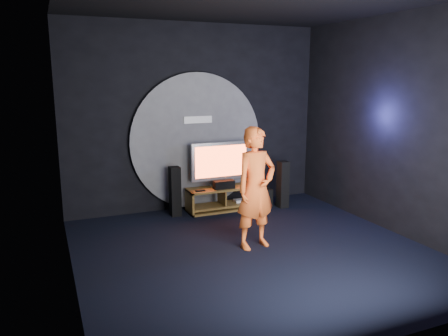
# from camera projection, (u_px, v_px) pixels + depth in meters

# --- Properties ---
(floor) EXTENTS (5.00, 5.00, 0.00)m
(floor) POSITION_uv_depth(u_px,v_px,m) (253.00, 251.00, 6.41)
(floor) COLOR black
(floor) RESTS_ON ground
(back_wall) EXTENTS (5.00, 0.04, 3.50)m
(back_wall) POSITION_uv_depth(u_px,v_px,m) (196.00, 118.00, 8.31)
(back_wall) COLOR black
(back_wall) RESTS_ON ground
(front_wall) EXTENTS (5.00, 0.04, 3.50)m
(front_wall) POSITION_uv_depth(u_px,v_px,m) (385.00, 166.00, 3.80)
(front_wall) COLOR black
(front_wall) RESTS_ON ground
(left_wall) EXTENTS (0.04, 5.00, 3.50)m
(left_wall) POSITION_uv_depth(u_px,v_px,m) (64.00, 143.00, 5.11)
(left_wall) COLOR black
(left_wall) RESTS_ON ground
(right_wall) EXTENTS (0.04, 5.00, 3.50)m
(right_wall) POSITION_uv_depth(u_px,v_px,m) (394.00, 125.00, 7.00)
(right_wall) COLOR black
(right_wall) RESTS_ON ground
(wall_disc_panel) EXTENTS (2.60, 0.11, 2.60)m
(wall_disc_panel) POSITION_uv_depth(u_px,v_px,m) (197.00, 141.00, 8.35)
(wall_disc_panel) COLOR #515156
(wall_disc_panel) RESTS_ON ground
(media_console) EXTENTS (1.35, 0.45, 0.45)m
(media_console) POSITION_uv_depth(u_px,v_px,m) (222.00, 200.00, 8.36)
(media_console) COLOR olive
(media_console) RESTS_ON ground
(tv) EXTENTS (1.16, 0.22, 0.86)m
(tv) POSITION_uv_depth(u_px,v_px,m) (221.00, 162.00, 8.27)
(tv) COLOR #AEAEB5
(tv) RESTS_ON media_console
(center_speaker) EXTENTS (0.40, 0.15, 0.15)m
(center_speaker) POSITION_uv_depth(u_px,v_px,m) (224.00, 185.00, 8.21)
(center_speaker) COLOR black
(center_speaker) RESTS_ON media_console
(remote) EXTENTS (0.18, 0.05, 0.02)m
(remote) POSITION_uv_depth(u_px,v_px,m) (200.00, 191.00, 8.01)
(remote) COLOR black
(remote) RESTS_ON media_console
(tower_speaker_left) EXTENTS (0.18, 0.20, 0.92)m
(tower_speaker_left) POSITION_uv_depth(u_px,v_px,m) (175.00, 191.00, 7.97)
(tower_speaker_left) COLOR black
(tower_speaker_left) RESTS_ON ground
(tower_speaker_right) EXTENTS (0.18, 0.20, 0.92)m
(tower_speaker_right) POSITION_uv_depth(u_px,v_px,m) (283.00, 184.00, 8.50)
(tower_speaker_right) COLOR black
(tower_speaker_right) RESTS_ON ground
(subwoofer) EXTENTS (0.32, 0.32, 0.35)m
(subwoofer) POSITION_uv_depth(u_px,v_px,m) (262.00, 197.00, 8.66)
(subwoofer) COLOR black
(subwoofer) RESTS_ON ground
(player) EXTENTS (0.73, 0.54, 1.82)m
(player) POSITION_uv_depth(u_px,v_px,m) (256.00, 188.00, 6.41)
(player) COLOR #EC5B20
(player) RESTS_ON ground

